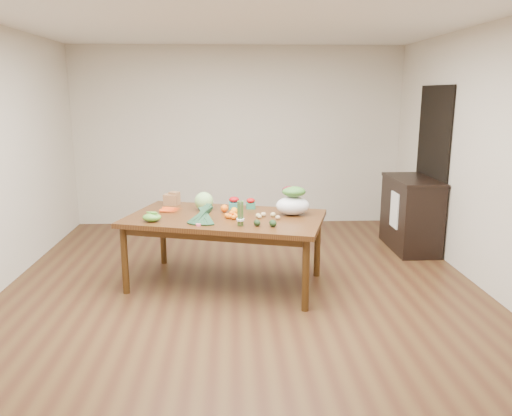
{
  "coord_description": "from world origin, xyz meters",
  "views": [
    {
      "loc": [
        -0.1,
        -4.68,
        2.0
      ],
      "look_at": [
        0.13,
        0.0,
        0.92
      ],
      "focal_mm": 35.0,
      "sensor_mm": 36.0,
      "label": 1
    }
  ],
  "objects_px": {
    "paper_bag": "(171,198)",
    "kale_bunch": "(202,215)",
    "cabbage": "(204,201)",
    "salad_bag": "(293,202)",
    "mandarin_cluster": "(231,214)",
    "dining_table": "(225,250)",
    "cabinet": "(411,214)",
    "asparagus_bundle": "(240,213)"
  },
  "relations": [
    {
      "from": "kale_bunch",
      "to": "asparagus_bundle",
      "type": "bearing_deg",
      "value": -1.53
    },
    {
      "from": "salad_bag",
      "to": "dining_table",
      "type": "bearing_deg",
      "value": -177.84
    },
    {
      "from": "cabbage",
      "to": "mandarin_cluster",
      "type": "bearing_deg",
      "value": -50.8
    },
    {
      "from": "salad_bag",
      "to": "mandarin_cluster",
      "type": "bearing_deg",
      "value": -170.38
    },
    {
      "from": "cabbage",
      "to": "asparagus_bundle",
      "type": "relative_size",
      "value": 0.81
    },
    {
      "from": "dining_table",
      "to": "kale_bunch",
      "type": "relative_size",
      "value": 5.0
    },
    {
      "from": "paper_bag",
      "to": "mandarin_cluster",
      "type": "bearing_deg",
      "value": -43.5
    },
    {
      "from": "cabinet",
      "to": "asparagus_bundle",
      "type": "distance_m",
      "value": 2.76
    },
    {
      "from": "dining_table",
      "to": "cabbage",
      "type": "xyz_separation_m",
      "value": [
        -0.23,
        0.28,
        0.48
      ]
    },
    {
      "from": "dining_table",
      "to": "salad_bag",
      "type": "height_order",
      "value": "salad_bag"
    },
    {
      "from": "dining_table",
      "to": "kale_bunch",
      "type": "height_order",
      "value": "kale_bunch"
    },
    {
      "from": "paper_bag",
      "to": "cabbage",
      "type": "height_order",
      "value": "cabbage"
    },
    {
      "from": "paper_bag",
      "to": "asparagus_bundle",
      "type": "height_order",
      "value": "asparagus_bundle"
    },
    {
      "from": "cabinet",
      "to": "kale_bunch",
      "type": "height_order",
      "value": "cabinet"
    },
    {
      "from": "dining_table",
      "to": "mandarin_cluster",
      "type": "relative_size",
      "value": 11.12
    },
    {
      "from": "cabinet",
      "to": "asparagus_bundle",
      "type": "height_order",
      "value": "asparagus_bundle"
    },
    {
      "from": "cabbage",
      "to": "kale_bunch",
      "type": "bearing_deg",
      "value": -89.26
    },
    {
      "from": "paper_bag",
      "to": "kale_bunch",
      "type": "bearing_deg",
      "value": -64.95
    },
    {
      "from": "kale_bunch",
      "to": "cabbage",
      "type": "bearing_deg",
      "value": 106.87
    },
    {
      "from": "dining_table",
      "to": "cabinet",
      "type": "height_order",
      "value": "cabinet"
    },
    {
      "from": "cabbage",
      "to": "salad_bag",
      "type": "height_order",
      "value": "salad_bag"
    },
    {
      "from": "kale_bunch",
      "to": "asparagus_bundle",
      "type": "xyz_separation_m",
      "value": [
        0.38,
        -0.12,
        0.05
      ]
    },
    {
      "from": "dining_table",
      "to": "asparagus_bundle",
      "type": "height_order",
      "value": "asparagus_bundle"
    },
    {
      "from": "paper_bag",
      "to": "salad_bag",
      "type": "relative_size",
      "value": 0.6
    },
    {
      "from": "cabbage",
      "to": "asparagus_bundle",
      "type": "height_order",
      "value": "asparagus_bundle"
    },
    {
      "from": "paper_bag",
      "to": "kale_bunch",
      "type": "height_order",
      "value": "kale_bunch"
    },
    {
      "from": "paper_bag",
      "to": "kale_bunch",
      "type": "relative_size",
      "value": 0.53
    },
    {
      "from": "cabinet",
      "to": "paper_bag",
      "type": "xyz_separation_m",
      "value": [
        -3.02,
        -0.58,
        0.35
      ]
    },
    {
      "from": "dining_table",
      "to": "kale_bunch",
      "type": "xyz_separation_m",
      "value": [
        -0.22,
        -0.28,
        0.45
      ]
    },
    {
      "from": "asparagus_bundle",
      "to": "dining_table",
      "type": "bearing_deg",
      "value": 127.23
    },
    {
      "from": "cabinet",
      "to": "asparagus_bundle",
      "type": "xyz_separation_m",
      "value": [
        -2.25,
        -1.55,
        0.4
      ]
    },
    {
      "from": "mandarin_cluster",
      "to": "salad_bag",
      "type": "height_order",
      "value": "salad_bag"
    },
    {
      "from": "asparagus_bundle",
      "to": "salad_bag",
      "type": "relative_size",
      "value": 0.71
    },
    {
      "from": "asparagus_bundle",
      "to": "kale_bunch",
      "type": "bearing_deg",
      "value": 178.47
    },
    {
      "from": "asparagus_bundle",
      "to": "salad_bag",
      "type": "bearing_deg",
      "value": 53.57
    },
    {
      "from": "asparagus_bundle",
      "to": "mandarin_cluster",
      "type": "bearing_deg",
      "value": 121.35
    },
    {
      "from": "mandarin_cluster",
      "to": "kale_bunch",
      "type": "xyz_separation_m",
      "value": [
        -0.29,
        -0.2,
        0.04
      ]
    },
    {
      "from": "cabbage",
      "to": "mandarin_cluster",
      "type": "distance_m",
      "value": 0.48
    },
    {
      "from": "cabbage",
      "to": "asparagus_bundle",
      "type": "bearing_deg",
      "value": -60.61
    },
    {
      "from": "cabinet",
      "to": "dining_table",
      "type": "bearing_deg",
      "value": -154.45
    },
    {
      "from": "paper_bag",
      "to": "cabbage",
      "type": "relative_size",
      "value": 1.04
    },
    {
      "from": "dining_table",
      "to": "mandarin_cluster",
      "type": "xyz_separation_m",
      "value": [
        0.07,
        -0.08,
        0.41
      ]
    }
  ]
}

